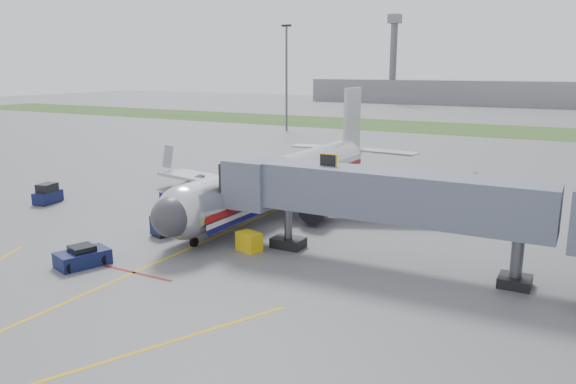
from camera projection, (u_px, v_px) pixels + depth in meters
The scene contains 16 objects.
ground at pixel (176, 254), 38.18m from camera, with size 400.00×400.00×0.00m, color #565659.
grass_strip at pixel (461, 129), 115.20m from camera, with size 300.00×25.00×0.01m, color #2D4C1E.
apron_markings at pixel (91, 291), 31.85m from camera, with size 21.52×50.00×0.01m.
airliner at pixel (285, 178), 50.65m from camera, with size 32.10×35.67×10.25m.
jet_bridge at pixel (383, 196), 35.45m from camera, with size 25.30×4.00×6.90m.
light_mast_left at pixel (286, 76), 109.80m from camera, with size 2.00×0.44×20.40m.
distant_terminal at pixel (483, 93), 187.48m from camera, with size 120.00×14.00×8.00m, color slate.
control_tower at pixel (393, 52), 194.36m from camera, with size 4.00×4.00×30.00m.
pushback_tug at pixel (83, 257), 35.92m from camera, with size 2.86×3.63×1.32m.
baggage_tug at pixel (48, 195), 52.30m from camera, with size 1.86×2.88×1.87m.
baggage_cart_a at pixel (203, 214), 45.38m from camera, with size 1.96×1.96×1.61m.
baggage_cart_b at pixel (168, 219), 43.68m from camera, with size 1.67×1.67×1.76m.
baggage_cart_c at pixel (162, 225), 42.26m from camera, with size 1.74×1.74×1.53m.
belt_loader at pixel (181, 194), 53.63m from camera, with size 2.67×4.54×2.15m.
ground_power_cart at pixel (249, 242), 38.73m from camera, with size 1.90×1.52×1.33m.
ramp_worker at pixel (237, 191), 54.17m from camera, with size 0.57×0.37×1.56m, color #87CE18.
Camera 1 is at (24.17, -28.19, 12.47)m, focal length 35.00 mm.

